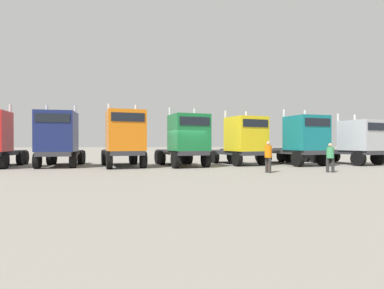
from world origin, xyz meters
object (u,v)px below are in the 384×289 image
Objects in this scene: semi_truck_yellow at (242,140)px; visitor_in_hivis at (268,154)px; visitor_with_camera at (330,155)px; traffic_cone_far at (268,166)px; semi_truck_green at (186,140)px; semi_truck_navy at (59,138)px; semi_truck_teal at (300,140)px; semi_truck_orange at (124,138)px; semi_truck_silver at (353,142)px.

visitor_in_hivis is at bearing -18.24° from semi_truck_yellow.
visitor_in_hivis is at bearing 110.85° from visitor_with_camera.
traffic_cone_far is (0.08, -4.77, -1.61)m from semi_truck_yellow.
semi_truck_green reaches higher than semi_truck_yellow.
semi_truck_navy is 0.88× the size of semi_truck_teal.
visitor_in_hivis is at bearing 61.40° from semi_truck_navy.
traffic_cone_far is at bearing -56.46° from semi_truck_teal.
semi_truck_green is (4.25, -0.12, -0.13)m from semi_truck_orange.
semi_truck_teal is (8.70, 0.09, 0.00)m from semi_truck_green.
visitor_with_camera is (-1.05, -5.37, -0.94)m from semi_truck_teal.
semi_truck_green is 8.70m from semi_truck_teal.
semi_truck_green is 10.56× the size of traffic_cone_far.
semi_truck_silver is (8.77, -0.86, -0.13)m from semi_truck_yellow.
visitor_in_hivis is (-0.43, -6.03, -0.87)m from semi_truck_yellow.
semi_truck_orange reaches higher than semi_truck_yellow.
semi_truck_green is at bearing -65.52° from visitor_in_hivis.
semi_truck_green is at bearing 76.50° from semi_truck_orange.
traffic_cone_far is (-4.13, -3.79, -1.61)m from semi_truck_teal.
semi_truck_green is 0.92× the size of semi_truck_teal.
traffic_cone_far is at bearing 38.53° from semi_truck_green.
semi_truck_navy reaches higher than semi_truck_yellow.
semi_truck_orange reaches higher than semi_truck_teal.
traffic_cone_far is (-8.70, -3.91, -1.48)m from semi_truck_silver.
semi_truck_silver reaches higher than traffic_cone_far.
semi_truck_green is 0.92× the size of semi_truck_silver.
semi_truck_navy is 3.34× the size of visitor_in_hivis.
semi_truck_orange is at bearing 75.89° from semi_truck_navy.
semi_truck_silver is 7.90m from visitor_with_camera.
visitor_in_hivis is 1.06× the size of visitor_with_camera.
semi_truck_silver is 9.65m from traffic_cone_far.
semi_truck_orange reaches higher than semi_truck_navy.
semi_truck_yellow is at bearing -108.90° from visitor_in_hivis.
visitor_with_camera is 3.53m from traffic_cone_far.
semi_truck_orange is at bearing -104.90° from semi_truck_silver.
semi_truck_navy reaches higher than visitor_with_camera.
semi_truck_yellow is at bearing -110.75° from semi_truck_silver.
visitor_with_camera is (3.16, -6.35, -0.94)m from semi_truck_yellow.
semi_truck_yellow is 6.10m from visitor_in_hivis.
semi_truck_yellow is 0.92× the size of semi_truck_silver.
semi_truck_yellow is (13.25, 0.13, -0.09)m from semi_truck_navy.
semi_truck_navy reaches higher than visitor_in_hivis.
semi_truck_teal is at bearing 42.53° from traffic_cone_far.
semi_truck_navy is at bearing -39.48° from visitor_in_hivis.
semi_truck_navy is at bearing -107.07° from semi_truck_silver.
semi_truck_teal reaches higher than visitor_with_camera.
semi_truck_teal is 5.83m from traffic_cone_far.
visitor_with_camera reaches higher than traffic_cone_far.
semi_truck_orange is at bearing -99.15° from semi_truck_teal.
semi_truck_yellow is at bearing 86.66° from semi_truck_navy.
semi_truck_yellow is at bearing -112.06° from semi_truck_teal.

